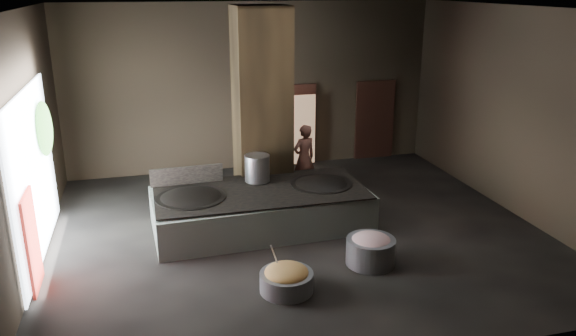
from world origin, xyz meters
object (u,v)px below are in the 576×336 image
object	(u,v)px
cook	(304,158)
veg_basin	(287,282)
wok_left	(191,201)
wok_right	(321,187)
hearth_platform	(261,209)
meat_basin	(370,251)
stock_pot	(257,168)

from	to	relation	value
cook	veg_basin	xyz separation A→B (m)	(-1.63, -4.55, -0.68)
wok_left	wok_right	size ratio (longest dim) A/B	1.07
hearth_platform	cook	xyz separation A→B (m)	(1.49, 1.86, 0.46)
veg_basin	meat_basin	size ratio (longest dim) A/B	1.00
hearth_platform	wok_left	size ratio (longest dim) A/B	3.17
hearth_platform	wok_right	xyz separation A→B (m)	(1.35, 0.05, 0.36)
wok_left	wok_right	distance (m)	2.80
cook	veg_basin	size ratio (longest dim) A/B	1.86
wok_left	stock_pot	xyz separation A→B (m)	(1.50, 0.60, 0.38)
wok_left	meat_basin	distance (m)	3.74
hearth_platform	wok_left	bearing A→B (deg)	179.59
wok_left	veg_basin	xyz separation A→B (m)	(1.32, -2.64, -0.58)
stock_pot	cook	world-z (taller)	cook
wok_right	stock_pot	distance (m)	1.44
wok_right	stock_pot	xyz separation A→B (m)	(-1.30, 0.50, 0.38)
stock_pot	veg_basin	size ratio (longest dim) A/B	0.64
hearth_platform	meat_basin	world-z (taller)	hearth_platform
stock_pot	veg_basin	xyz separation A→B (m)	(-0.18, -3.24, -0.96)
stock_pot	veg_basin	distance (m)	3.39
meat_basin	wok_right	bearing A→B (deg)	96.65
cook	meat_basin	distance (m)	4.05
wok_right	veg_basin	bearing A→B (deg)	-118.43
wok_left	cook	world-z (taller)	cook
wok_right	stock_pot	world-z (taller)	stock_pot
wok_right	stock_pot	size ratio (longest dim) A/B	2.25
hearth_platform	cook	size ratio (longest dim) A/B	2.64
stock_pot	meat_basin	size ratio (longest dim) A/B	0.64
veg_basin	meat_basin	xyz separation A→B (m)	(1.74, 0.54, 0.08)
stock_pot	cook	xyz separation A→B (m)	(1.44, 1.31, -0.28)
wok_right	cook	xyz separation A→B (m)	(0.14, 1.81, 0.10)
veg_basin	stock_pot	bearing A→B (deg)	86.74
cook	veg_basin	distance (m)	4.88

